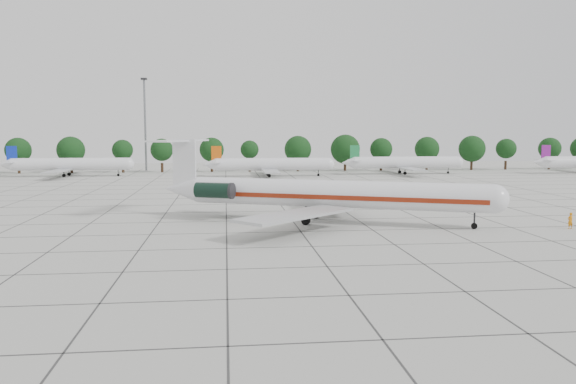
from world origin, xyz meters
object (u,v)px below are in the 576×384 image
(ground_crew, at_px, (570,221))
(bg_airliner_c, at_px, (272,165))
(bg_airliner_d, at_px, (406,163))
(floodlight_mast, at_px, (145,119))
(bg_airliner_b, at_px, (70,164))
(main_airliner, at_px, (316,193))

(ground_crew, bearing_deg, bg_airliner_c, -82.18)
(bg_airliner_c, distance_m, bg_airliner_d, 34.87)
(ground_crew, xyz_separation_m, floodlight_mast, (-60.07, 101.57, 13.37))
(floodlight_mast, bearing_deg, bg_airliner_b, -129.38)
(bg_airliner_c, bearing_deg, bg_airliner_b, 173.38)
(bg_airliner_c, bearing_deg, bg_airliner_d, 6.78)
(ground_crew, distance_m, bg_airliner_b, 112.03)
(bg_airliner_b, height_order, bg_airliner_c, same)
(floodlight_mast, bearing_deg, main_airliner, -70.70)
(ground_crew, height_order, bg_airliner_b, bg_airliner_b)
(bg_airliner_d, bearing_deg, main_airliner, -115.57)
(bg_airliner_d, bearing_deg, floodlight_mast, 163.18)
(bg_airliner_b, relative_size, floodlight_mast, 1.11)
(ground_crew, xyz_separation_m, bg_airliner_b, (-75.62, 82.63, 1.99))
(bg_airliner_c, xyz_separation_m, floodlight_mast, (-33.08, 24.58, 11.37))
(main_airliner, xyz_separation_m, bg_airliner_c, (0.33, 68.95, -0.56))
(main_airliner, height_order, bg_airliner_c, main_airliner)
(ground_crew, distance_m, bg_airliner_d, 81.49)
(main_airliner, distance_m, bg_airliner_b, 88.86)
(floodlight_mast, bearing_deg, bg_airliner_c, -36.61)
(ground_crew, xyz_separation_m, bg_airliner_d, (7.63, 81.11, 1.99))
(bg_airliner_b, xyz_separation_m, floodlight_mast, (15.54, 18.94, 11.37))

